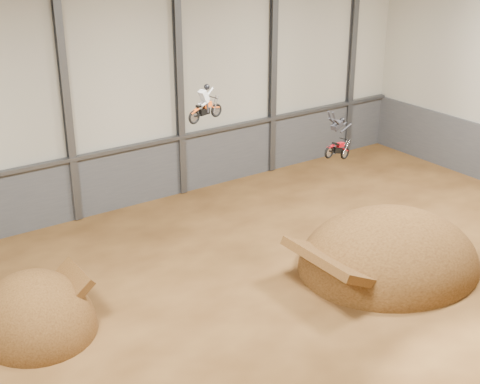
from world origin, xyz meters
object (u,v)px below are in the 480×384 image
at_px(takeoff_ramp, 37,328).
at_px(fmx_rider_a, 205,101).
at_px(fmx_rider_b, 337,137).
at_px(landing_ramp, 388,266).

relative_size(takeoff_ramp, fmx_rider_a, 2.91).
height_order(takeoff_ramp, fmx_rider_b, fmx_rider_b).
height_order(takeoff_ramp, landing_ramp, landing_ramp).
xyz_separation_m(landing_ramp, fmx_rider_b, (-1.01, 2.97, 5.87)).
relative_size(landing_ramp, fmx_rider_b, 3.51).
bearing_deg(fmx_rider_a, landing_ramp, -42.94).
bearing_deg(takeoff_ramp, fmx_rider_a, 0.93).
relative_size(landing_ramp, fmx_rider_a, 4.82).
xyz_separation_m(takeoff_ramp, landing_ramp, (15.59, -4.43, 0.00)).
height_order(takeoff_ramp, fmx_rider_a, fmx_rider_a).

